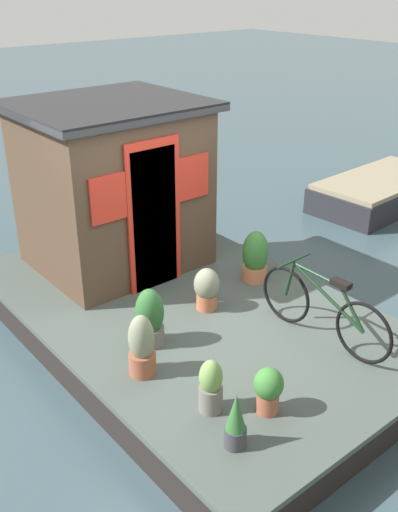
# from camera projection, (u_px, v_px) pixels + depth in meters

# --- Properties ---
(ground_plane) EXTENTS (60.00, 60.00, 0.00)m
(ground_plane) POSITION_uv_depth(u_px,v_px,m) (188.00, 338.00, 6.84)
(ground_plane) COLOR #384C54
(houseboat_deck) EXTENTS (5.18, 3.19, 0.45)m
(houseboat_deck) POSITION_uv_depth(u_px,v_px,m) (188.00, 322.00, 6.74)
(houseboat_deck) COLOR #424C47
(houseboat_deck) RESTS_ON ground_plane
(houseboat_cabin) EXTENTS (1.91, 2.14, 2.08)m
(houseboat_cabin) POSITION_uv_depth(u_px,v_px,m) (113.00, 185.00, 7.21)
(houseboat_cabin) COLOR #4C3828
(houseboat_cabin) RESTS_ON houseboat_deck
(bicycle) EXTENTS (1.62, 0.50, 0.77)m
(bicycle) POSITION_uv_depth(u_px,v_px,m) (323.00, 309.00, 5.87)
(bicycle) COLOR black
(bicycle) RESTS_ON houseboat_deck
(potted_plant_basil) EXTENTS (0.26, 0.26, 0.44)m
(potted_plant_basil) POSITION_uv_depth(u_px,v_px,m) (268.00, 389.00, 4.93)
(potted_plant_basil) COLOR #935138
(potted_plant_basil) RESTS_ON houseboat_deck
(potted_plant_geranium) EXTENTS (0.29, 0.29, 0.50)m
(potted_plant_geranium) POSITION_uv_depth(u_px,v_px,m) (207.00, 288.00, 6.47)
(potted_plant_geranium) COLOR #B2603D
(potted_plant_geranium) RESTS_ON houseboat_deck
(potted_plant_rosemary) EXTENTS (0.29, 0.29, 0.62)m
(potted_plant_rosemary) POSITION_uv_depth(u_px,v_px,m) (150.00, 318.00, 5.83)
(potted_plant_rosemary) COLOR slate
(potted_plant_rosemary) RESTS_ON houseboat_deck
(potted_plant_ivy) EXTENTS (0.21, 0.21, 0.51)m
(potted_plant_ivy) POSITION_uv_depth(u_px,v_px,m) (211.00, 386.00, 4.95)
(potted_plant_ivy) COLOR slate
(potted_plant_ivy) RESTS_ON houseboat_deck
(potted_plant_lavender) EXTENTS (0.18, 0.18, 0.51)m
(potted_plant_lavender) POSITION_uv_depth(u_px,v_px,m) (236.00, 422.00, 4.57)
(potted_plant_lavender) COLOR #38383D
(potted_plant_lavender) RESTS_ON houseboat_deck
(potted_plant_thyme) EXTENTS (0.26, 0.26, 0.63)m
(potted_plant_thyme) POSITION_uv_depth(u_px,v_px,m) (142.00, 347.00, 5.39)
(potted_plant_thyme) COLOR #935138
(potted_plant_thyme) RESTS_ON houseboat_deck
(potted_plant_succulent) EXTENTS (0.32, 0.32, 0.65)m
(potted_plant_succulent) POSITION_uv_depth(u_px,v_px,m) (255.00, 257.00, 7.06)
(potted_plant_succulent) COLOR #C6754C
(potted_plant_succulent) RESTS_ON houseboat_deck
(dinghy_boat) EXTENTS (1.47, 2.82, 0.53)m
(dinghy_boat) POSITION_uv_depth(u_px,v_px,m) (381.00, 191.00, 10.68)
(dinghy_boat) COLOR #232328
(dinghy_boat) RESTS_ON ground_plane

